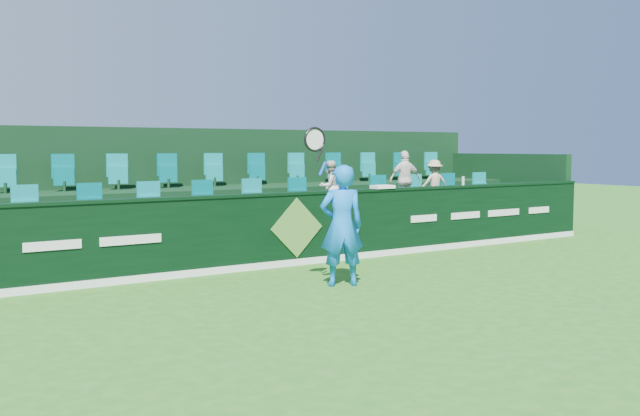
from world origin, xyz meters
TOP-DOWN VIEW (x-y plane):
  - ground at (0.00, 0.00)m, footprint 60.00×60.00m
  - sponsor_hoarding at (0.00, 4.00)m, footprint 16.00×0.25m
  - stand_tier_front at (0.00, 5.10)m, footprint 16.00×2.00m
  - stand_tier_back at (0.00, 7.00)m, footprint 16.00×1.80m
  - stand_rear at (0.00, 7.44)m, footprint 16.00×4.10m
  - seat_row_front at (0.00, 5.50)m, footprint 13.50×0.50m
  - seat_row_back at (0.00, 7.30)m, footprint 13.50×0.50m
  - tennis_player at (-0.42, 1.88)m, footprint 1.23×0.68m
  - spectator_left at (1.58, 5.12)m, footprint 0.57×0.47m
  - spectator_middle at (3.63, 5.12)m, footprint 0.81×0.49m
  - spectator_right at (4.51, 5.12)m, footprint 0.78×0.58m
  - towel at (2.09, 4.00)m, footprint 0.44×0.28m
  - drinks_bottle at (4.32, 4.00)m, footprint 0.06×0.06m

SIDE VIEW (x-z plane):
  - ground at x=0.00m, z-range 0.00..0.00m
  - stand_tier_front at x=0.00m, z-range 0.00..0.80m
  - stand_tier_back at x=0.00m, z-range 0.00..1.30m
  - sponsor_hoarding at x=0.00m, z-range 0.00..1.35m
  - tennis_player at x=-0.42m, z-range -0.31..2.23m
  - seat_row_front at x=0.00m, z-range 0.80..1.40m
  - stand_rear at x=0.00m, z-range -0.08..2.52m
  - spectator_right at x=4.51m, z-range 0.80..1.88m
  - spectator_left at x=1.58m, z-range 0.80..1.89m
  - towel at x=2.09m, z-range 1.35..1.42m
  - drinks_bottle at x=4.32m, z-range 1.35..1.54m
  - spectator_middle at x=3.63m, z-range 0.80..2.09m
  - seat_row_back at x=0.00m, z-range 1.30..1.90m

